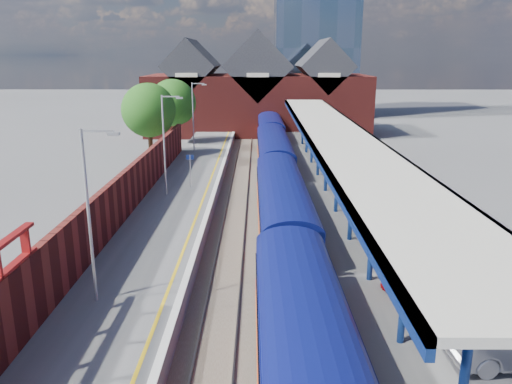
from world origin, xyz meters
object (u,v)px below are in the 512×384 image
lamp_post_b (91,206)px  lamp_post_c (166,139)px  lamp_post_d (194,113)px  parked_car_dark (415,229)px  train (277,172)px  platform_sign (190,165)px  parked_car_red (435,282)px  parked_car_blue (413,228)px

lamp_post_b → lamp_post_c: (0.00, 16.00, 0.00)m
lamp_post_d → parked_car_dark: 29.25m
train → parked_car_dark: train is taller
lamp_post_b → lamp_post_d: (0.00, 32.00, 0.00)m
train → lamp_post_c: size_ratio=9.42×
lamp_post_b → platform_sign: size_ratio=2.80×
lamp_post_b → parked_car_red: 14.01m
lamp_post_c → platform_sign: lamp_post_c is taller
lamp_post_c → lamp_post_d: (0.00, 16.00, 0.00)m
train → platform_sign: size_ratio=26.37×
lamp_post_c → parked_car_blue: 17.58m
parked_car_dark → parked_car_red: bearing=-179.1°
parked_car_dark → lamp_post_d: bearing=42.0°
lamp_post_d → parked_car_dark: bearing=-59.2°
parked_car_red → parked_car_blue: parked_car_red is taller
platform_sign → parked_car_dark: (13.50, -10.97, -1.08)m
platform_sign → parked_car_red: bearing=-55.4°
lamp_post_b → lamp_post_d: bearing=90.0°
train → parked_car_dark: size_ratio=15.77×
lamp_post_b → lamp_post_c: size_ratio=1.00×
lamp_post_c → lamp_post_b: bearing=-90.0°
lamp_post_d → parked_car_blue: bearing=-59.2°
lamp_post_c → lamp_post_d: bearing=90.0°
train → lamp_post_b: bearing=-113.2°
lamp_post_b → platform_sign: bearing=85.7°
train → platform_sign: platform_sign is taller
parked_car_red → lamp_post_b: bearing=117.8°
lamp_post_d → lamp_post_c: bearing=-90.0°
train → lamp_post_b: 20.14m
train → parked_car_red: train is taller
lamp_post_b → parked_car_dark: bearing=25.3°
platform_sign → parked_car_red: 21.61m
train → parked_car_blue: size_ratio=16.35×
parked_car_dark → parked_car_blue: bearing=32.2°
lamp_post_d → parked_car_blue: 29.11m
parked_car_red → parked_car_dark: 6.91m
lamp_post_b → parked_car_blue: 16.81m
lamp_post_d → parked_car_dark: lamp_post_d is taller
train → lamp_post_c: 8.68m
platform_sign → parked_car_dark: 17.43m
train → parked_car_dark: bearing=-58.2°
lamp_post_c → parked_car_blue: size_ratio=1.74×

